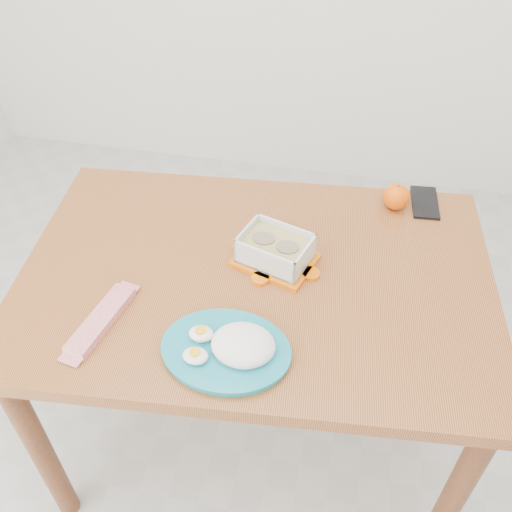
% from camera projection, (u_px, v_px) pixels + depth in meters
% --- Properties ---
extents(ground, '(3.50, 3.50, 0.00)m').
position_uv_depth(ground, '(235.00, 480.00, 1.82)').
color(ground, '#B7B7B2').
rests_on(ground, ground).
extents(dining_table, '(1.26, 0.90, 0.75)m').
position_uv_depth(dining_table, '(256.00, 299.00, 1.51)').
color(dining_table, '#AB5E30').
rests_on(dining_table, ground).
extents(food_container, '(0.23, 0.20, 0.08)m').
position_uv_depth(food_container, '(275.00, 250.00, 1.45)').
color(food_container, orange).
rests_on(food_container, dining_table).
extents(orange_fruit, '(0.07, 0.07, 0.07)m').
position_uv_depth(orange_fruit, '(396.00, 197.00, 1.61)').
color(orange_fruit, '#F34404').
rests_on(orange_fruit, dining_table).
extents(rice_plate, '(0.29, 0.29, 0.08)m').
position_uv_depth(rice_plate, '(231.00, 347.00, 1.25)').
color(rice_plate, teal).
rests_on(rice_plate, dining_table).
extents(candy_bar, '(0.09, 0.22, 0.02)m').
position_uv_depth(candy_bar, '(101.00, 320.00, 1.32)').
color(candy_bar, red).
rests_on(candy_bar, dining_table).
extents(smartphone, '(0.08, 0.15, 0.01)m').
position_uv_depth(smartphone, '(425.00, 202.00, 1.65)').
color(smartphone, black).
rests_on(smartphone, dining_table).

